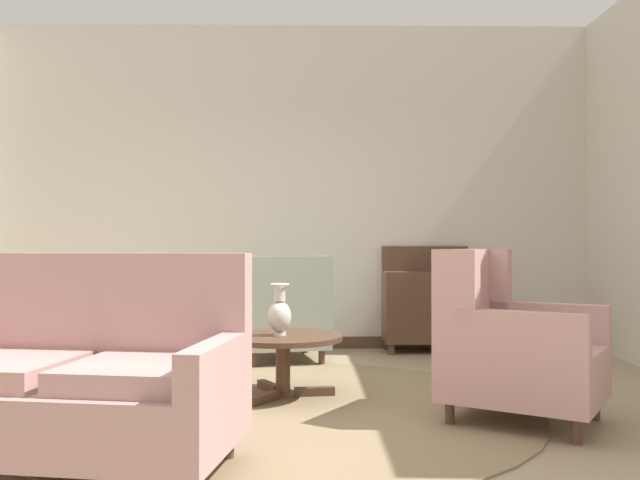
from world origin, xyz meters
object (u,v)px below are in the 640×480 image
(settee, at_px, (81,382))
(armchair_near_sideboard, at_px, (510,347))
(porcelain_vase, at_px, (280,313))
(armchair_far_left, at_px, (283,316))
(coffee_table, at_px, (283,347))
(armchair_back_corner, at_px, (112,334))
(sideboard, at_px, (428,305))

(settee, bearing_deg, armchair_near_sideboard, 30.30)
(porcelain_vase, bearing_deg, armchair_near_sideboard, -22.78)
(armchair_far_left, bearing_deg, coffee_table, 80.01)
(porcelain_vase, distance_m, armchair_back_corner, 1.20)
(coffee_table, relative_size, settee, 0.53)
(settee, bearing_deg, sideboard, 66.74)
(coffee_table, xyz_separation_m, armchair_back_corner, (-1.21, 0.10, 0.08))
(armchair_near_sideboard, height_order, armchair_back_corner, armchair_near_sideboard)
(armchair_back_corner, bearing_deg, armchair_near_sideboard, 89.37)
(porcelain_vase, xyz_separation_m, settee, (-0.86, -1.47, -0.18))
(porcelain_vase, distance_m, sideboard, 2.49)
(coffee_table, height_order, armchair_near_sideboard, armchair_near_sideboard)
(settee, height_order, sideboard, sideboard)
(armchair_near_sideboard, relative_size, sideboard, 1.07)
(armchair_far_left, bearing_deg, armchair_near_sideboard, 112.34)
(settee, distance_m, armchair_far_left, 3.09)
(coffee_table, relative_size, armchair_near_sideboard, 0.73)
(coffee_table, xyz_separation_m, porcelain_vase, (-0.02, -0.03, 0.24))
(armchair_far_left, relative_size, sideboard, 0.96)
(coffee_table, xyz_separation_m, sideboard, (1.37, 2.03, 0.11))
(armchair_far_left, bearing_deg, settee, 62.47)
(settee, distance_m, armchair_back_corner, 1.63)
(settee, bearing_deg, porcelain_vase, 68.98)
(coffee_table, bearing_deg, sideboard, 56.01)
(armchair_far_left, xyz_separation_m, armchair_back_corner, (-1.15, -1.39, 0.02))
(porcelain_vase, height_order, armchair_far_left, armchair_far_left)
(armchair_back_corner, bearing_deg, porcelain_vase, 98.76)
(settee, xyz_separation_m, armchair_near_sideboard, (2.27, 0.87, 0.03))
(porcelain_vase, distance_m, settee, 1.71)
(porcelain_vase, height_order, armchair_back_corner, armchair_back_corner)
(armchair_back_corner, bearing_deg, sideboard, 141.70)
(coffee_table, relative_size, armchair_far_left, 0.81)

